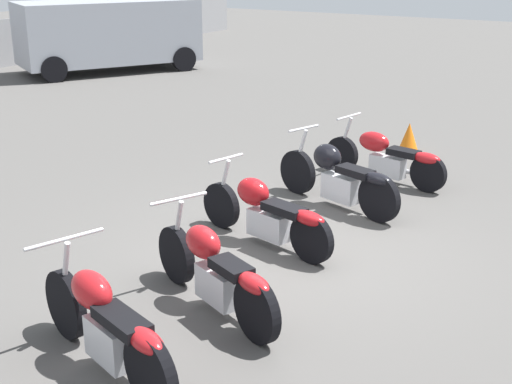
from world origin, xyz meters
name	(u,v)px	position (x,y,z in m)	size (l,w,h in m)	color
ground_plane	(294,251)	(0.00, 0.00, 0.00)	(60.00, 60.00, 0.00)	#514F4C
motorcycle_slot_0	(106,325)	(-3.04, 0.16, 0.44)	(0.95, 2.01, 1.02)	black
motorcycle_slot_1	(215,271)	(-1.68, -0.02, 0.42)	(1.05, 1.98, 0.99)	black
motorcycle_slot_2	(267,213)	(0.01, 0.39, 0.41)	(0.78, 2.08, 0.95)	black
motorcycle_slot_3	(338,177)	(1.66, 0.20, 0.44)	(0.88, 2.09, 1.01)	black
motorcycle_slot_4	(386,157)	(3.08, 0.05, 0.39)	(0.72, 2.08, 0.93)	black
parked_van	(108,32)	(8.76, 10.72, 1.12)	(5.35, 4.27, 2.00)	#999EA8
traffic_cone_near	(409,137)	(4.92, 0.34, 0.26)	(0.36, 0.36, 0.51)	orange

